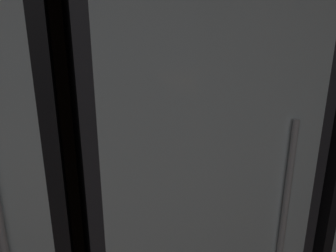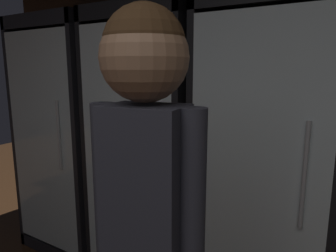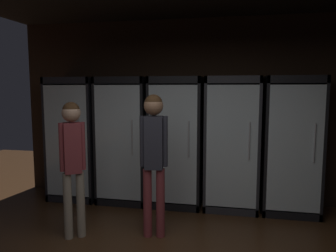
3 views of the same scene
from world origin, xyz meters
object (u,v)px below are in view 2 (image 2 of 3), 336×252
object	(u,v)px
cooler_left	(155,150)
cooler_center	(270,169)
cooler_far_left	(77,138)
shopper_near	(147,238)

from	to	relation	value
cooler_left	cooler_center	bearing A→B (deg)	0.09
cooler_center	cooler_far_left	bearing A→B (deg)	179.99
cooler_far_left	cooler_center	size ratio (longest dim) A/B	1.00
cooler_far_left	shopper_near	world-z (taller)	cooler_far_left
cooler_far_left	shopper_near	bearing A→B (deg)	-36.96
cooler_left	cooler_center	world-z (taller)	same
cooler_far_left	cooler_left	size ratio (longest dim) A/B	1.00
cooler_left	shopper_near	xyz separation A→B (m)	(0.74, -1.16, 0.13)
cooler_far_left	cooler_left	world-z (taller)	same
cooler_left	cooler_far_left	bearing A→B (deg)	179.90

